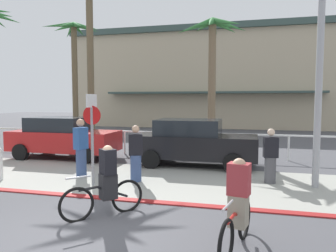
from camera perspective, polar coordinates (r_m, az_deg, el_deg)
The scene contains 17 objects.
ground_plane at distance 15.42m, azimuth 2.49°, elevation -4.34°, with size 80.00×80.00×0.00m, color #4C4C51.
sidewalk_strip at distance 9.92m, azimuth -4.43°, elevation -9.35°, with size 44.00×4.00×0.02m, color #9E9E93.
curb_paint at distance 8.12m, azimuth -9.06°, elevation -12.54°, with size 44.00×0.24×0.03m, color maroon.
building_backdrop at distance 32.97m, azimuth 8.82°, elevation 7.92°, with size 25.56×13.10×8.61m.
rail_fence at distance 13.86m, azimuth 1.24°, elevation -1.87°, with size 18.46×0.08×1.04m.
stop_sign_bike_lane at distance 9.17m, azimuth -13.22°, elevation -0.04°, with size 0.52×0.56×2.56m.
streetlight_curb at distance 9.55m, azimuth 25.60°, elevation 15.48°, with size 0.24×2.54×7.50m.
palm_tree_2 at distance 21.75m, azimuth -16.24°, elevation 12.83°, with size 3.21×3.24×7.28m.
palm_tree_3 at distance 18.47m, azimuth -13.59°, elevation 19.10°, with size 3.44×3.32×9.35m.
palm_tree_4 at distance 15.75m, azimuth 7.88°, elevation 13.39°, with size 3.31×3.40×6.24m.
car_red_1 at distance 14.04m, azimuth -17.97°, elevation -1.87°, with size 4.40×2.02×1.69m.
car_black_2 at distance 11.84m, azimuth 4.53°, elevation -2.83°, with size 4.40×2.02×1.69m.
cyclist_red_0 at distance 5.49m, azimuth 12.17°, elevation -13.64°, with size 0.45×1.79×1.50m.
cyclist_black_1 at distance 6.92m, azimuth -10.86°, elevation -9.76°, with size 1.30×1.36×1.50m.
pedestrian_0 at distance 9.55m, azimuth -5.69°, elevation -5.27°, with size 0.46×0.41×1.66m.
pedestrian_1 at distance 10.47m, azimuth -15.06°, elevation -4.06°, with size 0.40×0.46×1.82m.
pedestrian_2 at distance 9.77m, azimuth 17.58°, elevation -5.47°, with size 0.43×0.36×1.59m.
Camera 1 is at (3.09, -4.92, 2.40)m, focal length 34.64 mm.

